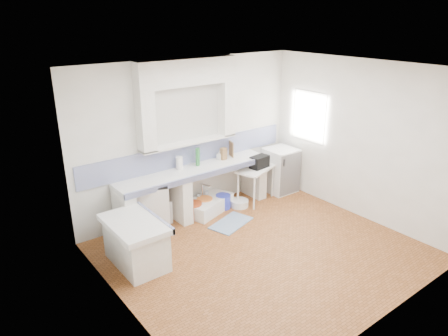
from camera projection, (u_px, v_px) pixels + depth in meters
floor at (263, 252)px, 6.48m from camera, size 4.50×4.50×0.00m
ceiling at (270, 69)px, 5.49m from camera, size 4.50×4.50×0.00m
wall_back at (190, 137)px, 7.47m from camera, size 4.50×0.00×4.50m
wall_front at (392, 219)px, 4.50m from camera, size 4.50×0.00×4.50m
wall_left at (121, 210)px, 4.70m from camera, size 0.00×4.50×4.50m
wall_right at (360, 140)px, 7.27m from camera, size 0.00×4.50×4.50m
alcove_mass at (187, 72)px, 6.91m from camera, size 1.90×0.25×0.45m
window_frame at (315, 115)px, 8.19m from camera, size 0.35×0.86×1.06m
lace_valance at (311, 97)px, 7.97m from camera, size 0.01×0.84×0.24m
counter_slab at (196, 171)px, 7.38m from camera, size 3.00×0.60×0.08m
counter_lip at (205, 175)px, 7.17m from camera, size 3.00×0.04×0.10m
counter_pier_left at (125, 215)px, 6.74m from camera, size 0.20×0.55×0.82m
counter_pier_mid at (180, 199)px, 7.34m from camera, size 0.20×0.55×0.82m
counter_pier_right at (254, 177)px, 8.34m from camera, size 0.20×0.55×0.82m
peninsula_top at (134, 224)px, 5.94m from camera, size 0.70×1.10×0.08m
peninsula_base at (136, 245)px, 6.07m from camera, size 0.60×1.00×0.62m
peninsula_lip at (155, 217)px, 6.13m from camera, size 0.04×1.10×0.10m
backsplash at (191, 153)px, 7.56m from camera, size 4.27×0.03×0.40m
stove at (150, 207)px, 7.00m from camera, size 0.76×0.75×0.84m
sink at (208, 205)px, 7.77m from camera, size 1.07×0.79×0.23m
side_table at (256, 184)px, 8.13m from camera, size 0.93×0.70×0.04m
fridge at (280, 170)px, 8.55m from camera, size 0.60×0.60×0.91m
bucket_red at (194, 210)px, 7.51m from camera, size 0.37×0.37×0.29m
bucket_orange at (205, 205)px, 7.73m from camera, size 0.33×0.33×0.28m
bucket_blue at (223, 201)px, 7.88m from camera, size 0.37×0.37×0.27m
basin_white at (239, 203)px, 7.97m from camera, size 0.45×0.45×0.13m
water_bottle_a at (199, 202)px, 7.83m from camera, size 0.10×0.10×0.30m
water_bottle_b at (206, 199)px, 7.92m from camera, size 0.10×0.10×0.33m
black_bag at (259, 162)px, 7.98m from camera, size 0.40×0.26×0.23m
green_bottle_a at (198, 156)px, 7.51m from camera, size 0.09×0.09×0.32m
green_bottle_b at (198, 157)px, 7.46m from camera, size 0.09×0.09×0.32m
knife_block at (223, 154)px, 7.80m from camera, size 0.12×0.10×0.23m
cutting_board at (231, 149)px, 7.96m from camera, size 0.08×0.21×0.29m
paper_towel at (179, 163)px, 7.30m from camera, size 0.15×0.15×0.24m
soap_bottle at (219, 155)px, 7.79m from camera, size 0.10×0.10×0.17m
rug at (231, 223)px, 7.34m from camera, size 0.89×0.67×0.01m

